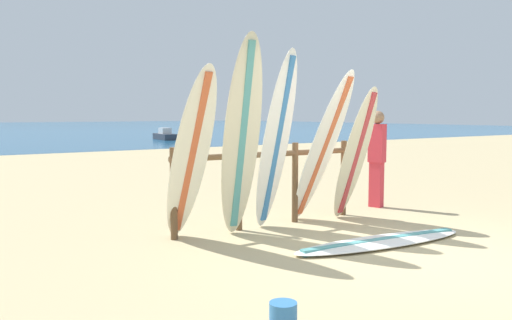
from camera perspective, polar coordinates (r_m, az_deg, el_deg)
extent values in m
plane|color=tan|center=(6.16, 17.48, -10.06)|extent=(120.00, 120.00, 0.00)
cylinder|color=brown|center=(6.62, -9.00, -3.68)|extent=(0.09, 0.09, 1.17)
cylinder|color=brown|center=(7.07, -1.89, -3.05)|extent=(0.09, 0.09, 1.17)
cylinder|color=brown|center=(7.62, 4.27, -2.47)|extent=(0.09, 0.09, 1.17)
cylinder|color=brown|center=(8.25, 9.55, -1.95)|extent=(0.09, 0.09, 1.17)
cylinder|color=brown|center=(7.29, 1.31, 0.62)|extent=(2.99, 0.08, 0.08)
ellipsoid|color=white|center=(6.29, -7.16, 0.43)|extent=(0.50, 1.10, 2.16)
cube|color=#CC5933|center=(6.29, -7.16, 0.43)|extent=(0.11, 1.02, 1.99)
ellipsoid|color=beige|center=(6.59, -1.59, 2.52)|extent=(0.57, 0.71, 2.58)
cube|color=teal|center=(6.59, -1.59, 2.52)|extent=(0.16, 0.63, 2.38)
ellipsoid|color=white|center=(7.04, 2.23, 2.14)|extent=(0.63, 0.74, 2.45)
cube|color=#3372B2|center=(7.04, 2.23, 2.14)|extent=(0.21, 0.61, 2.26)
ellipsoid|color=white|center=(7.44, 7.28, 1.26)|extent=(0.60, 1.15, 2.19)
cube|color=#CC5933|center=(7.44, 7.28, 1.26)|extent=(0.19, 1.04, 2.02)
ellipsoid|color=beige|center=(7.83, 10.83, 0.65)|extent=(0.69, 0.78, 1.98)
cube|color=#B73338|center=(7.83, 10.83, 0.65)|extent=(0.22, 0.66, 1.83)
ellipsoid|color=white|center=(6.59, 13.61, -8.67)|extent=(2.56, 0.79, 0.07)
cube|color=teal|center=(6.59, 13.61, -8.67)|extent=(2.31, 0.32, 0.08)
cube|color=#D8333F|center=(9.08, 13.03, -2.64)|extent=(0.19, 0.24, 0.77)
cube|color=#D8333F|center=(9.02, 13.12, 1.81)|extent=(0.23, 0.30, 0.65)
sphere|color=#997051|center=(9.00, 13.18, 4.57)|extent=(0.22, 0.22, 0.22)
cube|color=#333842|center=(32.24, -9.93, 2.54)|extent=(1.07, 2.53, 0.35)
cube|color=silver|center=(32.23, -9.94, 3.17)|extent=(0.66, 0.94, 0.36)
cylinder|color=#3372B2|center=(3.94, 2.99, -16.85)|extent=(0.20, 0.20, 0.23)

